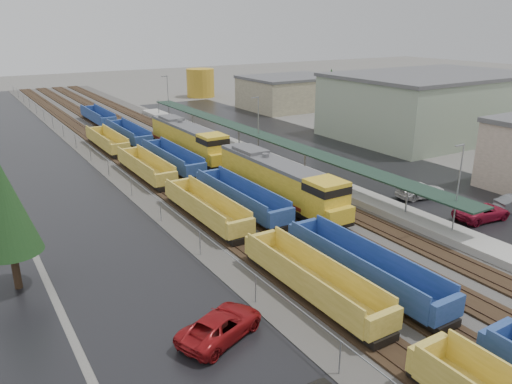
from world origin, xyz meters
TOP-DOWN VIEW (x-y plane):
  - ballast_strip at (0.00, 60.00)m, footprint 20.00×160.00m
  - trackbed at (-0.00, 60.00)m, footprint 14.60×160.00m
  - west_parking_lot at (-15.00, 60.00)m, footprint 10.00×160.00m
  - east_commuter_lot at (19.00, 50.00)m, footprint 16.00×100.00m
  - station_platform at (9.50, 50.01)m, footprint 3.00×80.00m
  - chainlink_fence at (-9.50, 58.44)m, footprint 0.08×160.04m
  - industrial_buildings at (37.76, 45.85)m, footprint 32.52×75.30m
  - distant_hills at (44.79, 210.68)m, footprint 301.00×140.00m
  - tree_west_near at (-22.00, 30.00)m, footprint 3.96×3.96m
  - tree_east at (28.00, 58.00)m, footprint 4.40×4.40m
  - locomotive_lead at (2.00, 34.05)m, footprint 2.95×19.42m
  - locomotive_trail at (2.00, 55.05)m, footprint 2.95×19.42m
  - well_string_yellow at (-6.00, 26.39)m, footprint 2.54×89.82m
  - well_string_blue at (-2.00, 34.78)m, footprint 2.58×113.06m
  - storage_tank at (27.65, 104.52)m, footprint 6.48×6.48m
  - parked_car_west_c at (-13.08, 17.95)m, footprint 4.39×6.06m
  - parked_car_east_b at (15.20, 21.23)m, footprint 3.08×5.64m
  - parked_car_east_c at (15.22, 28.17)m, footprint 3.26×5.65m

SIDE VIEW (x-z plane):
  - distant_hills at x=44.79m, z-range -12.60..12.60m
  - west_parking_lot at x=-15.00m, z-range 0.00..0.02m
  - east_commuter_lot at x=19.00m, z-range 0.00..0.02m
  - ballast_strip at x=0.00m, z-range 0.00..0.08m
  - trackbed at x=0.00m, z-range 0.05..0.27m
  - station_platform at x=9.50m, z-range -3.27..4.73m
  - parked_car_east_b at x=15.20m, z-range 0.00..1.50m
  - parked_car_west_c at x=-13.08m, z-range 0.00..1.53m
  - parked_car_east_c at x=15.22m, z-range 0.00..1.54m
  - well_string_yellow at x=-6.00m, z-range 0.01..2.26m
  - well_string_blue at x=-2.00m, z-range 0.01..2.29m
  - chainlink_fence at x=-9.50m, z-range 0.60..2.62m
  - locomotive_lead at x=2.00m, z-range 0.15..4.55m
  - locomotive_trail at x=2.00m, z-range 0.15..4.55m
  - storage_tank at x=27.65m, z-range 0.00..6.48m
  - industrial_buildings at x=37.76m, z-range -0.50..9.00m
  - tree_west_near at x=-22.00m, z-range 1.32..10.32m
  - tree_east at x=28.00m, z-range 1.47..11.47m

